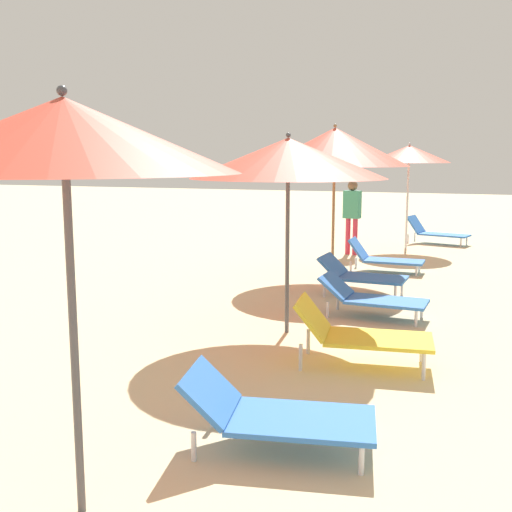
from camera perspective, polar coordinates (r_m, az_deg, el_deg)
The scene contains 11 objects.
umbrella_second at distance 3.67m, azimuth -17.30°, elevation 10.53°, with size 2.00×2.00×2.55m.
lounger_second_shoreside at distance 4.73m, azimuth 1.73°, elevation -14.23°, with size 1.51×0.93×0.59m.
umbrella_third at distance 7.46m, azimuth 2.98°, elevation 8.99°, with size 2.37×2.37×2.45m.
lounger_third_shoreside at distance 8.54m, azimuth 10.59°, elevation -3.74°, with size 1.44×0.66×0.56m.
lounger_third_inland at distance 6.54m, azimuth 9.47°, elevation -7.05°, with size 1.48×0.86×0.70m.
umbrella_fourth at distance 11.00m, azimuth 7.28°, elevation 9.94°, with size 2.59×2.59×2.73m.
lounger_fourth_shoreside at distance 11.99m, azimuth 11.65°, elevation -0.14°, with size 1.39×0.57×0.62m.
lounger_fourth_inland at distance 9.80m, azimuth 9.65°, elevation -1.72°, with size 1.34×0.73×0.63m.
umbrella_farthest at distance 15.04m, azimuth 13.95°, elevation 9.11°, with size 1.91×1.91×2.50m.
lounger_farthest_shoreside at distance 16.24m, azimuth 16.24°, elevation 2.16°, with size 1.60×0.93×0.68m.
person_walking_near at distance 13.92m, azimuth 8.85°, elevation 4.22°, with size 0.39×0.28×1.65m.
Camera 1 is at (1.59, 1.07, 2.16)m, focal length 43.35 mm.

